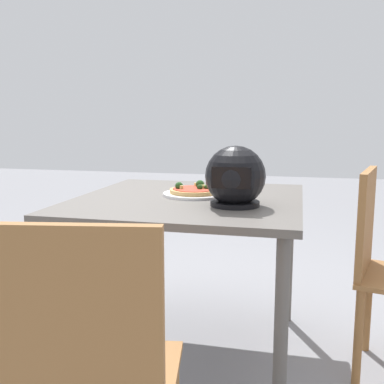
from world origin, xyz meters
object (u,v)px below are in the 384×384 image
(dining_table, at_px, (189,216))
(chair_far, at_px, (91,375))
(pizza, at_px, (194,190))
(motorcycle_helmet, at_px, (235,177))

(dining_table, xyz_separation_m, chair_far, (-0.02, 1.07, -0.17))
(pizza, height_order, motorcycle_helmet, motorcycle_helmet)
(pizza, relative_size, chair_far, 0.26)
(chair_far, bearing_deg, dining_table, -89.00)
(motorcycle_helmet, bearing_deg, pizza, -44.51)
(dining_table, relative_size, pizza, 4.52)
(pizza, distance_m, chair_far, 1.16)
(dining_table, bearing_deg, chair_far, 91.00)
(dining_table, height_order, motorcycle_helmet, motorcycle_helmet)
(pizza, relative_size, motorcycle_helmet, 0.94)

